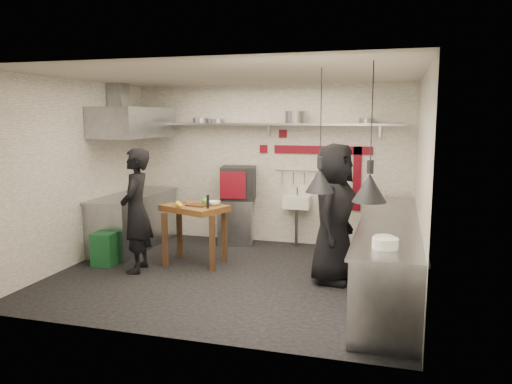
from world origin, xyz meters
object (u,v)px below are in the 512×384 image
(combi_oven, at_px, (238,183))
(chef_left, at_px, (136,211))
(prep_table, at_px, (195,235))
(oven_stand, at_px, (236,221))
(chef_right, at_px, (334,214))
(green_bin, at_px, (105,249))

(combi_oven, relative_size, chef_left, 0.33)
(combi_oven, xyz_separation_m, prep_table, (-0.25, -1.40, -0.63))
(chef_left, bearing_deg, oven_stand, 143.05)
(oven_stand, distance_m, chef_right, 2.60)
(green_bin, bearing_deg, chef_left, -12.65)
(chef_left, bearing_deg, prep_table, 116.33)
(chef_left, relative_size, chef_right, 0.95)
(combi_oven, relative_size, prep_table, 0.64)
(prep_table, bearing_deg, chef_right, 15.25)
(oven_stand, bearing_deg, chef_right, -53.06)
(chef_left, height_order, chef_right, chef_right)
(green_bin, xyz_separation_m, prep_table, (1.32, 0.41, 0.21))
(combi_oven, xyz_separation_m, chef_right, (1.88, -1.65, -0.14))
(oven_stand, distance_m, prep_table, 1.41)
(oven_stand, relative_size, chef_left, 0.44)
(combi_oven, height_order, chef_left, chef_left)
(combi_oven, xyz_separation_m, green_bin, (-1.56, -1.81, -0.84))
(combi_oven, bearing_deg, chef_left, -128.05)
(green_bin, distance_m, prep_table, 1.39)
(oven_stand, bearing_deg, prep_table, -110.68)
(oven_stand, xyz_separation_m, green_bin, (-1.51, -1.81, -0.15))
(chef_right, bearing_deg, oven_stand, 59.25)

